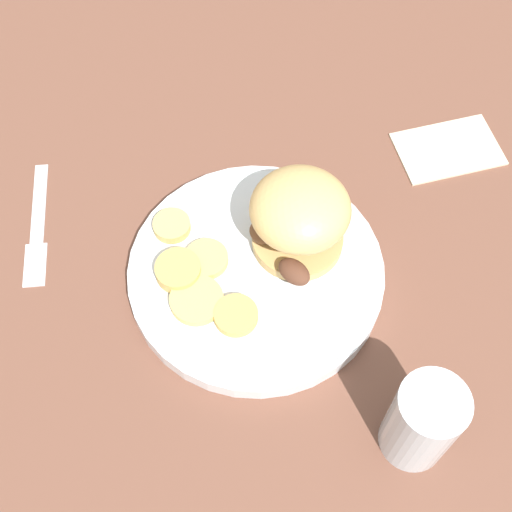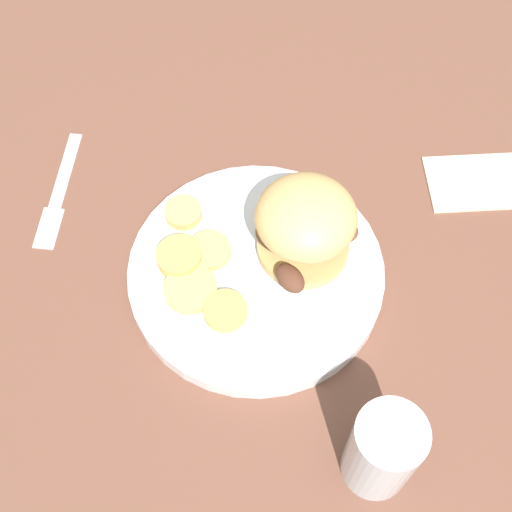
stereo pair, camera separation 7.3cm
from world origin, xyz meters
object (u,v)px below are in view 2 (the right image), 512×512
sandwich (305,224)px  drinking_glass (383,451)px  dinner_plate (256,272)px  fork (59,191)px

sandwich → drinking_glass: 0.23m
dinner_plate → drinking_glass: (0.18, -0.15, 0.04)m
dinner_plate → sandwich: sandwich is taller
sandwich → fork: 0.30m
dinner_plate → fork: bearing=173.9°
sandwich → drinking_glass: size_ratio=1.11×
drinking_glass → fork: bearing=157.5°
sandwich → drinking_glass: sandwich is taller
drinking_glass → dinner_plate: bearing=139.2°
dinner_plate → drinking_glass: size_ratio=2.46×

